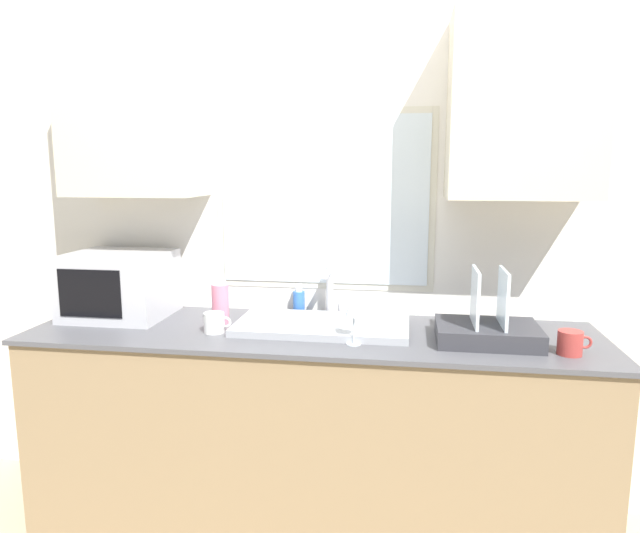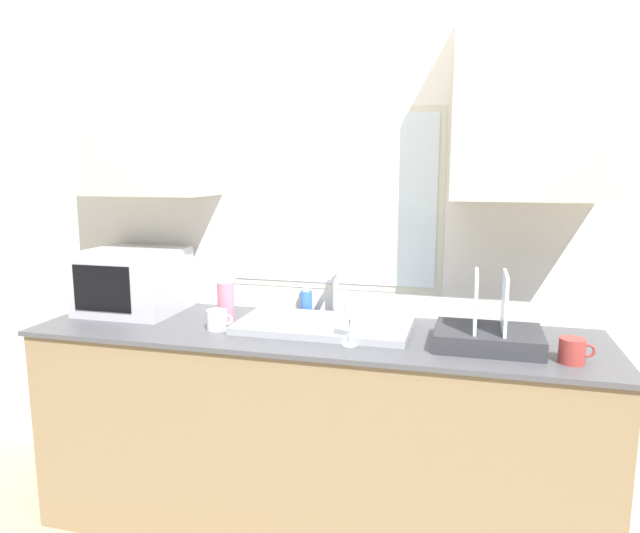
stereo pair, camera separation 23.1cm
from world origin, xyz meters
The scene contains 11 objects.
countertop centered at (0.00, 0.32, 0.45)m, with size 2.39×0.67×0.91m.
wall_back centered at (0.00, 0.62, 1.42)m, with size 6.00×0.38×2.60m.
sink_basin centered at (0.04, 0.35, 0.92)m, with size 0.73×0.39×0.03m.
faucet centered at (0.04, 0.55, 1.04)m, with size 0.08×0.16×0.23m.
microwave centered at (-0.91, 0.42, 1.05)m, with size 0.44×0.39×0.30m.
dish_rack centered at (0.71, 0.27, 0.96)m, with size 0.39×0.29×0.29m.
spray_bottle centered at (-0.42, 0.36, 1.02)m, with size 0.07×0.07×0.24m.
soap_bottle centered at (-0.11, 0.60, 0.96)m, with size 0.06×0.06×0.14m.
mug_near_sink centered at (-0.40, 0.23, 0.95)m, with size 0.12×0.08×0.08m.
wine_glass centered at (0.19, 0.15, 1.06)m, with size 0.07×0.07×0.20m.
mug_by_rack centered at (0.99, 0.15, 0.95)m, with size 0.12×0.09×0.09m.
Camera 2 is at (0.62, -1.92, 1.58)m, focal length 32.00 mm.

